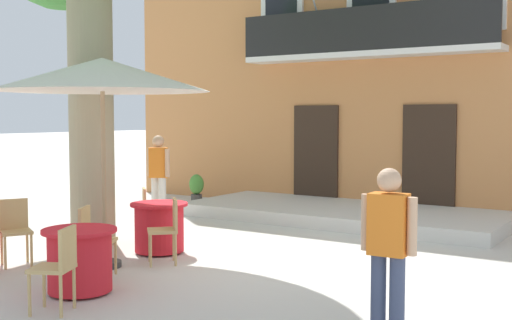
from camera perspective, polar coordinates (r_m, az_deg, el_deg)
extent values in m
plane|color=beige|center=(9.66, 1.60, -8.48)|extent=(120.00, 120.00, 0.00)
cube|color=#CC844C|center=(16.13, 12.92, 9.78)|extent=(13.00, 4.00, 7.50)
cube|color=#332319|center=(14.76, 5.27, 0.31)|extent=(1.10, 0.08, 2.30)
cube|color=#332319|center=(13.73, 14.89, -0.07)|extent=(1.10, 0.08, 2.30)
cube|color=silver|center=(15.38, 2.29, 13.56)|extent=(1.10, 0.08, 1.90)
cube|color=black|center=(15.35, 2.23, 13.57)|extent=(0.84, 0.04, 1.60)
cube|color=silver|center=(13.95, 9.53, 9.07)|extent=(5.60, 0.65, 0.12)
cube|color=black|center=(13.74, 9.04, 11.30)|extent=(5.60, 0.06, 0.90)
cylinder|color=#47423D|center=(15.06, 1.43, 9.48)|extent=(0.33, 0.33, 0.27)
ellipsoid|color=#4C8E38|center=(15.10, 1.43, 10.77)|extent=(0.43, 0.43, 0.42)
cylinder|color=#47423D|center=(14.49, 5.35, 9.71)|extent=(0.26, 0.26, 0.28)
ellipsoid|color=#4C8E38|center=(14.53, 5.36, 11.02)|extent=(0.33, 0.33, 0.38)
cylinder|color=slate|center=(13.99, 9.58, 9.98)|extent=(0.29, 0.29, 0.33)
ellipsoid|color=#38843D|center=(14.04, 9.60, 11.63)|extent=(0.37, 0.37, 0.48)
cylinder|color=slate|center=(13.57, 14.10, 10.05)|extent=(0.25, 0.25, 0.31)
ellipsoid|color=#4C8E38|center=(13.62, 14.12, 11.56)|extent=(0.33, 0.33, 0.42)
cylinder|color=#995638|center=(13.24, 18.87, 10.09)|extent=(0.25, 0.25, 0.29)
ellipsoid|color=#2D7533|center=(13.28, 18.90, 11.44)|extent=(0.33, 0.33, 0.33)
cube|color=silver|center=(13.11, 7.57, -4.66)|extent=(6.37, 2.68, 0.25)
cylinder|color=gray|center=(10.77, -14.23, 3.90)|extent=(0.71, 0.71, 4.19)
cylinder|color=red|center=(9.97, -8.47, -5.96)|extent=(0.74, 0.74, 0.68)
cylinder|color=red|center=(9.92, -8.49, -3.86)|extent=(0.86, 0.86, 0.04)
cylinder|color=#2D2823|center=(10.04, -8.44, -7.96)|extent=(0.44, 0.44, 0.03)
cylinder|color=tan|center=(10.92, -7.93, -5.87)|extent=(0.04, 0.04, 0.45)
cylinder|color=tan|center=(10.58, -7.77, -6.18)|extent=(0.04, 0.04, 0.45)
cylinder|color=tan|center=(10.89, -9.72, -5.91)|extent=(0.04, 0.04, 0.45)
cylinder|color=tan|center=(10.56, -9.62, -6.23)|extent=(0.04, 0.04, 0.45)
cube|color=tan|center=(10.70, -8.77, -4.76)|extent=(0.57, 0.57, 0.04)
cube|color=tan|center=(10.65, -9.75, -3.55)|extent=(0.30, 0.29, 0.42)
cylinder|color=tan|center=(9.09, -9.21, -7.87)|extent=(0.04, 0.04, 0.45)
cylinder|color=tan|center=(9.42, -9.30, -7.45)|extent=(0.04, 0.04, 0.45)
cylinder|color=tan|center=(9.11, -7.05, -7.83)|extent=(0.04, 0.04, 0.45)
cylinder|color=tan|center=(9.44, -7.22, -7.41)|extent=(0.04, 0.04, 0.45)
cube|color=tan|center=(9.22, -8.21, -6.15)|extent=(0.57, 0.57, 0.04)
cube|color=tan|center=(9.19, -7.10, -4.71)|extent=(0.30, 0.30, 0.42)
cylinder|color=red|center=(7.95, -15.17, -8.61)|extent=(0.74, 0.74, 0.68)
cylinder|color=red|center=(7.87, -15.22, -5.98)|extent=(0.86, 0.86, 0.04)
cylinder|color=#2D2823|center=(8.03, -15.13, -11.08)|extent=(0.44, 0.44, 0.03)
cylinder|color=tan|center=(7.23, -19.23, -11.12)|extent=(0.04, 0.04, 0.45)
cylinder|color=tan|center=(7.53, -18.07, -10.50)|extent=(0.04, 0.04, 0.45)
cylinder|color=tan|center=(7.09, -16.72, -11.37)|extent=(0.04, 0.04, 0.45)
cylinder|color=tan|center=(7.40, -15.64, -10.71)|extent=(0.04, 0.04, 0.45)
cube|color=tan|center=(7.25, -17.46, -9.05)|extent=(0.54, 0.54, 0.04)
cube|color=tan|center=(7.13, -16.17, -7.35)|extent=(0.20, 0.36, 0.42)
cylinder|color=tan|center=(8.79, -12.20, -8.32)|extent=(0.04, 0.04, 0.45)
cylinder|color=tan|center=(8.47, -12.81, -8.80)|extent=(0.04, 0.04, 0.45)
cylinder|color=tan|center=(8.88, -14.34, -8.22)|extent=(0.04, 0.04, 0.45)
cylinder|color=tan|center=(8.57, -15.02, -8.69)|extent=(0.04, 0.04, 0.45)
cube|color=tan|center=(8.63, -13.62, -6.91)|extent=(0.55, 0.55, 0.04)
cube|color=tan|center=(8.64, -14.79, -5.37)|extent=(0.23, 0.35, 0.42)
cylinder|color=tan|center=(9.52, -19.06, -7.51)|extent=(0.04, 0.04, 0.45)
cylinder|color=tan|center=(9.47, -21.11, -7.61)|extent=(0.04, 0.04, 0.45)
cylinder|color=tan|center=(9.85, -19.39, -7.13)|extent=(0.04, 0.04, 0.45)
cylinder|color=tan|center=(9.80, -21.37, -7.23)|extent=(0.04, 0.04, 0.45)
cube|color=tan|center=(9.61, -20.27, -5.94)|extent=(0.54, 0.54, 0.04)
cube|color=tan|center=(9.75, -20.46, -4.43)|extent=(0.21, 0.35, 0.42)
cylinder|color=#997A56|center=(9.07, -13.18, -1.24)|extent=(0.06, 0.06, 2.55)
cylinder|color=#333333|center=(9.26, -13.06, -8.87)|extent=(0.44, 0.44, 0.08)
cone|color=silver|center=(9.05, -13.32, 7.30)|extent=(2.90, 2.90, 0.45)
cylinder|color=#47423D|center=(14.81, -5.22, -3.57)|extent=(0.25, 0.25, 0.30)
ellipsoid|color=#4C8E38|center=(14.76, -5.23, -2.13)|extent=(0.33, 0.33, 0.45)
cylinder|color=#384260|center=(6.20, 10.66, -11.75)|extent=(0.14, 0.14, 0.81)
cylinder|color=#384260|center=(6.14, 12.24, -11.93)|extent=(0.14, 0.14, 0.81)
cube|color=orange|center=(6.02, 11.53, -5.53)|extent=(0.35, 0.24, 0.56)
sphere|color=tan|center=(5.97, 11.59, -1.74)|extent=(0.22, 0.22, 0.22)
cylinder|color=tan|center=(6.10, 9.61, -5.38)|extent=(0.09, 0.09, 0.52)
cylinder|color=tan|center=(5.94, 13.51, -5.68)|extent=(0.09, 0.09, 0.52)
cylinder|color=silver|center=(12.45, -8.82, -3.59)|extent=(0.14, 0.14, 0.91)
cylinder|color=silver|center=(12.33, -8.20, -3.66)|extent=(0.14, 0.14, 0.91)
cube|color=orange|center=(12.31, -8.54, -0.22)|extent=(0.40, 0.38, 0.56)
sphere|color=tan|center=(12.29, -8.56, 1.64)|extent=(0.22, 0.22, 0.22)
cylinder|color=tan|center=(12.46, -9.30, -0.18)|extent=(0.09, 0.09, 0.52)
cylinder|color=tan|center=(12.17, -7.77, -0.26)|extent=(0.09, 0.09, 0.52)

